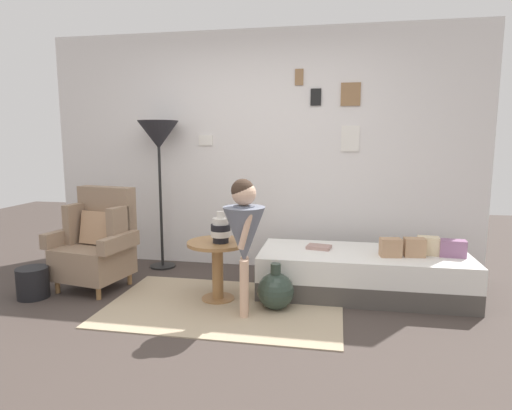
% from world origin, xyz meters
% --- Properties ---
extents(ground_plane, '(12.00, 12.00, 0.00)m').
position_xyz_m(ground_plane, '(0.00, 0.00, 0.00)').
color(ground_plane, '#423833').
extents(gallery_wall, '(4.80, 0.12, 2.60)m').
position_xyz_m(gallery_wall, '(0.00, 1.95, 1.30)').
color(gallery_wall, silver).
rests_on(gallery_wall, ground).
extents(rug, '(2.01, 1.29, 0.01)m').
position_xyz_m(rug, '(-0.07, 0.63, 0.01)').
color(rug, tan).
rests_on(rug, ground).
extents(armchair, '(0.83, 0.68, 0.97)m').
position_xyz_m(armchair, '(-1.41, 0.92, 0.44)').
color(armchair, '#9E7042').
rests_on(armchair, ground).
extents(daybed, '(1.91, 0.82, 0.40)m').
position_xyz_m(daybed, '(1.12, 1.19, 0.20)').
color(daybed, '#4C4742').
rests_on(daybed, ground).
extents(pillow_head, '(0.23, 0.14, 0.15)m').
position_xyz_m(pillow_head, '(1.89, 1.17, 0.48)').
color(pillow_head, gray).
rests_on(pillow_head, daybed).
extents(pillow_mid, '(0.19, 0.13, 0.16)m').
position_xyz_m(pillow_mid, '(1.69, 1.21, 0.48)').
color(pillow_mid, beige).
rests_on(pillow_mid, daybed).
extents(pillow_back, '(0.19, 0.13, 0.16)m').
position_xyz_m(pillow_back, '(1.55, 1.12, 0.48)').
color(pillow_back, tan).
rests_on(pillow_back, daybed).
extents(pillow_extra, '(0.20, 0.14, 0.16)m').
position_xyz_m(pillow_extra, '(1.35, 1.08, 0.48)').
color(pillow_extra, tan).
rests_on(pillow_extra, daybed).
extents(side_table, '(0.54, 0.54, 0.54)m').
position_xyz_m(side_table, '(-0.17, 0.78, 0.38)').
color(side_table, '#9E7042').
rests_on(side_table, ground).
extents(vase_striped, '(0.17, 0.17, 0.28)m').
position_xyz_m(vase_striped, '(-0.13, 0.76, 0.65)').
color(vase_striped, black).
rests_on(vase_striped, side_table).
extents(floor_lamp, '(0.44, 0.44, 1.63)m').
position_xyz_m(floor_lamp, '(-1.06, 1.65, 1.43)').
color(floor_lamp, black).
rests_on(floor_lamp, ground).
extents(person_child, '(0.34, 0.34, 1.13)m').
position_xyz_m(person_child, '(0.14, 0.48, 0.72)').
color(person_child, '#D8AD8E').
rests_on(person_child, ground).
extents(book_on_daybed, '(0.25, 0.20, 0.03)m').
position_xyz_m(book_on_daybed, '(0.71, 1.24, 0.42)').
color(book_on_daybed, tan).
rests_on(book_on_daybed, daybed).
extents(demijohn_near, '(0.31, 0.31, 0.40)m').
position_xyz_m(demijohn_near, '(0.37, 0.67, 0.16)').
color(demijohn_near, '#2D3D33').
rests_on(demijohn_near, ground).
extents(magazine_basket, '(0.28, 0.28, 0.28)m').
position_xyz_m(magazine_basket, '(-1.84, 0.52, 0.14)').
color(magazine_basket, black).
rests_on(magazine_basket, ground).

